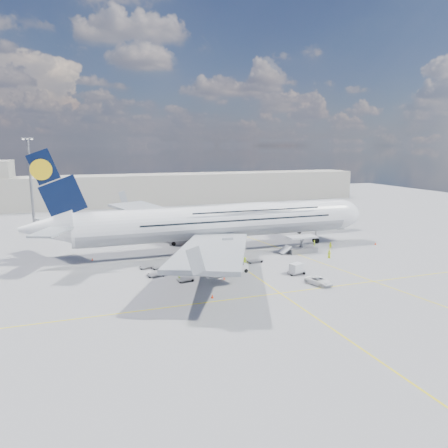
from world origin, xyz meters
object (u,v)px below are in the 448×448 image
object	(u,v)px
dolly_back	(146,267)
crew_loader	(331,246)
catering_truck_outer	(144,226)
service_van	(319,281)
baggage_tug	(239,268)
crew_wing	(179,273)
crew_van	(329,254)
cone_wing_right_inner	(224,278)
crew_nose	(314,243)
cone_wing_left_inner	(156,242)
dolly_nose_far	(255,261)
cargo_loader	(301,247)
dolly_nose_near	(296,269)
cone_wing_left_outer	(162,228)
airliner	(220,221)
jet_bridge	(310,208)
cone_tail	(92,259)
crew_tug	(245,262)
dolly_row_c	(156,274)
light_mast	(31,185)
cone_wing_right_outer	(212,296)
cone_nose	(375,244)
catering_truck_inner	(181,238)
dolly_row_a	(160,267)
dolly_row_b	(185,280)

from	to	relation	value
dolly_back	crew_loader	distance (m)	42.05
catering_truck_outer	service_van	distance (m)	59.09
baggage_tug	crew_wing	bearing A→B (deg)	171.62
crew_van	cone_wing_right_inner	distance (m)	26.65
crew_nose	cone_wing_left_inner	size ratio (longest dim) A/B	3.09
dolly_nose_far	cargo_loader	bearing A→B (deg)	7.32
crew_nose	dolly_nose_far	bearing A→B (deg)	152.10
dolly_nose_near	cone_wing_left_outer	distance (m)	53.88
airliner	service_van	size ratio (longest dim) A/B	15.86
jet_bridge	cone_tail	size ratio (longest dim) A/B	33.46
dolly_nose_near	crew_tug	distance (m)	10.71
catering_truck_outer	crew_nose	size ratio (longest dim) A/B	4.58
dolly_row_c	crew_loader	bearing A→B (deg)	-14.40
dolly_row_c	service_van	world-z (taller)	service_van
dolly_row_c	crew_tug	size ratio (longest dim) A/B	1.90
cargo_loader	light_mast	size ratio (longest dim) A/B	0.33
crew_wing	crew_tug	world-z (taller)	crew_tug
service_van	cone_tail	size ratio (longest dim) A/B	8.88
airliner	cone_wing_right_outer	bearing A→B (deg)	-111.51
cone_nose	crew_loader	bearing A→B (deg)	-176.21
crew_loader	cone_tail	xyz separation A→B (m)	(-51.45, 8.88, -0.62)
baggage_tug	cone_nose	distance (m)	40.60
jet_bridge	cone_wing_left_inner	distance (m)	41.93
crew_loader	dolly_row_c	bearing A→B (deg)	-124.14
light_mast	baggage_tug	distance (m)	65.58
crew_nose	crew_van	size ratio (longest dim) A/B	0.85
light_mast	cone_nose	xyz separation A→B (m)	(77.42, -41.57, -12.90)
dolly_row_c	baggage_tug	size ratio (longest dim) A/B	1.05
dolly_back	cone_wing_right_outer	xyz separation A→B (m)	(6.80, -20.08, -0.01)
jet_bridge	cargo_loader	distance (m)	22.93
crew_nose	catering_truck_inner	bearing A→B (deg)	104.85
dolly_nose_near	baggage_tug	distance (m)	10.58
baggage_tug	dolly_row_c	bearing A→B (deg)	163.27
dolly_row_a	light_mast	bearing A→B (deg)	101.38
dolly_row_a	crew_tug	size ratio (longest dim) A/B	1.85
airliner	crew_tug	world-z (taller)	airliner
cargo_loader	cone_wing_right_outer	world-z (taller)	cargo_loader
catering_truck_inner	service_van	bearing A→B (deg)	-59.90
dolly_nose_far	catering_truck_outer	world-z (taller)	catering_truck_outer
cone_wing_left_outer	dolly_nose_near	bearing A→B (deg)	-74.92
dolly_row_b	cone_wing_left_outer	world-z (taller)	cone_wing_left_outer
dolly_row_a	dolly_row_b	size ratio (longest dim) A/B	1.13
dolly_nose_far	service_van	distance (m)	17.51
dolly_nose_near	cone_wing_left_outer	xyz separation A→B (m)	(-14.02, 52.01, -0.85)
light_mast	cone_nose	world-z (taller)	light_mast
catering_truck_outer	cone_wing_right_outer	bearing A→B (deg)	-86.51
dolly_row_c	crew_loader	distance (m)	41.77
cargo_loader	crew_nose	size ratio (longest dim) A/B	5.67
airliner	cone_wing_left_outer	size ratio (longest dim) A/B	155.99
dolly_back	crew_van	xyz separation A→B (m)	(37.64, -5.27, 0.59)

